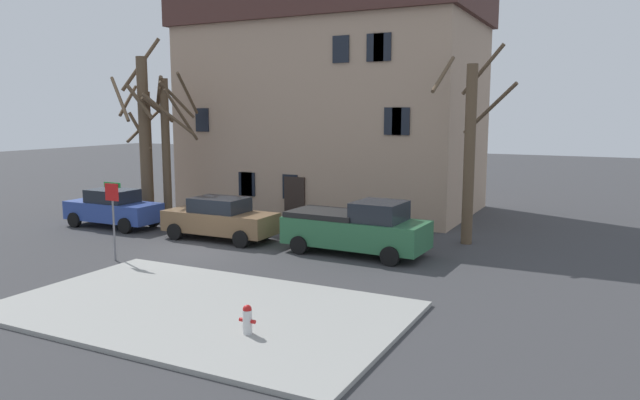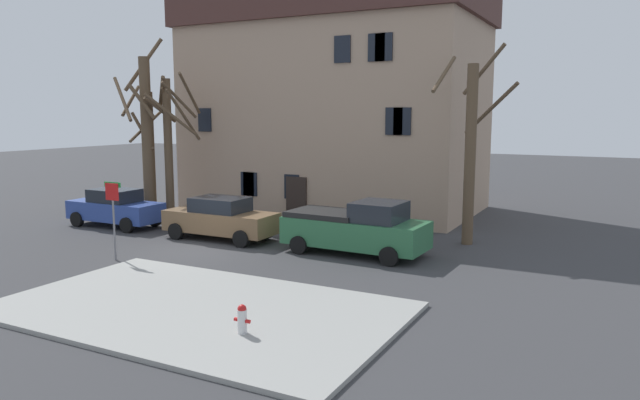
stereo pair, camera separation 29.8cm
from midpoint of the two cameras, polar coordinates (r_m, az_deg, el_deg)
ground_plane at (r=22.98m, az=-11.72°, el=-4.80°), size 120.00×120.00×0.00m
sidewalk_slab at (r=16.17m, az=-11.13°, el=-10.20°), size 10.58×6.33×0.12m
building_main at (r=32.29m, az=1.73°, el=9.63°), size 15.41×8.89×11.60m
tree_bare_near at (r=30.57m, az=-15.86°, el=5.00°), size 2.99×2.99×6.92m
tree_bare_mid at (r=29.98m, az=-15.99°, el=6.15°), size 2.58×2.24×8.81m
tree_bare_far at (r=29.86m, az=-13.98°, el=5.49°), size 3.19×3.25×7.03m
tree_bare_end at (r=23.97m, az=14.60°, el=4.97°), size 2.95×2.78×7.81m
car_blue_sedan at (r=28.62m, az=-18.78°, el=-0.72°), size 4.57×1.93×1.73m
car_brown_sedan at (r=24.69m, az=-9.18°, el=-1.75°), size 4.76×2.02×1.74m
pickup_truck_green at (r=21.85m, az=3.90°, el=-2.71°), size 5.35×2.44×2.01m
fire_hydrant at (r=14.03m, az=-6.87°, el=-11.23°), size 0.42×0.22×0.69m
street_sign_pole at (r=21.90m, az=-18.90°, el=-0.53°), size 0.76×0.07×2.78m
bicycle_leaning at (r=28.78m, az=-11.49°, el=-1.39°), size 1.74×0.30×1.03m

